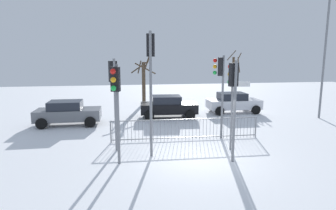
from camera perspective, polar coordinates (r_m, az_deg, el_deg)
ground_plane at (r=12.14m, az=6.12°, el=-10.29°), size 60.00×60.00×0.00m
traffic_light_rear_left at (r=11.61m, az=-3.46°, el=7.70°), size 0.35×0.56×5.12m
traffic_light_foreground_left at (r=14.49m, az=10.34°, el=5.32°), size 0.55×0.37×4.17m
traffic_light_rear_right at (r=11.33m, az=12.88°, el=3.31°), size 0.35×0.56×3.99m
traffic_light_mid_right at (r=12.61m, az=-10.84°, el=4.19°), size 0.39×0.53×4.04m
traffic_light_foreground_right at (r=10.73m, az=-10.35°, el=2.52°), size 0.37×0.55×3.86m
direction_sign_post at (r=12.81m, az=12.86°, el=-0.85°), size 0.78×0.18×3.30m
pedestrian_guard_railing at (r=14.31m, az=3.54°, el=-4.80°), size 7.40×0.25×1.07m
car_black_far at (r=19.44m, az=0.03°, el=-0.21°), size 3.90×2.14×1.47m
car_white_trailing at (r=21.56m, az=12.87°, el=0.54°), size 3.82×1.95×1.47m
car_grey_mid at (r=18.32m, az=-19.35°, el=-1.40°), size 3.80×1.93×1.47m
street_lamp at (r=21.45m, az=28.92°, el=10.71°), size 0.36×0.36×8.27m
bare_tree_left at (r=24.89m, az=-4.86°, el=5.11°), size 2.05×2.09×4.45m
bare_tree_centre at (r=29.15m, az=12.89°, el=5.78°), size 1.34×1.37×4.67m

